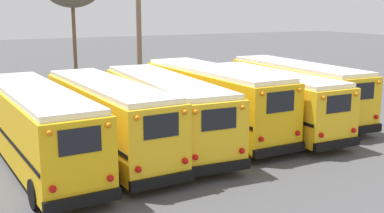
# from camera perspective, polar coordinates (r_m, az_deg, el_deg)

# --- Properties ---
(ground_plane) EXTENTS (160.00, 160.00, 0.00)m
(ground_plane) POSITION_cam_1_polar(r_m,az_deg,el_deg) (22.77, -0.02, -3.97)
(ground_plane) COLOR #4C4C4F
(school_bus_0) EXTENTS (2.99, 10.77, 3.13)m
(school_bus_0) POSITION_cam_1_polar(r_m,az_deg,el_deg) (19.40, -17.85, -2.13)
(school_bus_0) COLOR yellow
(school_bus_0) RESTS_ON ground
(school_bus_1) EXTENTS (2.84, 10.09, 3.16)m
(school_bus_1) POSITION_cam_1_polar(r_m,az_deg,el_deg) (20.17, -9.95, -1.20)
(school_bus_1) COLOR yellow
(school_bus_1) RESTS_ON ground
(school_bus_2) EXTENTS (3.13, 10.94, 3.07)m
(school_bus_2) POSITION_cam_1_polar(r_m,az_deg,el_deg) (21.72, -3.30, -0.20)
(school_bus_2) COLOR yellow
(school_bus_2) RESTS_ON ground
(school_bus_3) EXTENTS (2.86, 10.23, 3.31)m
(school_bus_3) POSITION_cam_1_polar(r_m,az_deg,el_deg) (23.40, 2.57, 0.94)
(school_bus_3) COLOR yellow
(school_bus_3) RESTS_ON ground
(school_bus_4) EXTENTS (2.61, 9.77, 3.00)m
(school_bus_4) POSITION_cam_1_polar(r_m,az_deg,el_deg) (24.39, 9.21, 0.89)
(school_bus_4) COLOR yellow
(school_bus_4) RESTS_ON ground
(school_bus_5) EXTENTS (2.85, 10.08, 3.14)m
(school_bus_5) POSITION_cam_1_polar(r_m,az_deg,el_deg) (27.21, 12.25, 2.03)
(school_bus_5) COLOR yellow
(school_bus_5) RESTS_ON ground
(utility_pole) EXTENTS (1.80, 0.36, 9.19)m
(utility_pole) POSITION_cam_1_polar(r_m,az_deg,el_deg) (34.50, -6.31, 9.20)
(utility_pole) COLOR #75604C
(utility_pole) RESTS_ON ground
(fence_line) EXTENTS (22.28, 0.06, 1.42)m
(fence_line) POSITION_cam_1_polar(r_m,az_deg,el_deg) (29.31, -6.90, 1.47)
(fence_line) COLOR #939399
(fence_line) RESTS_ON ground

